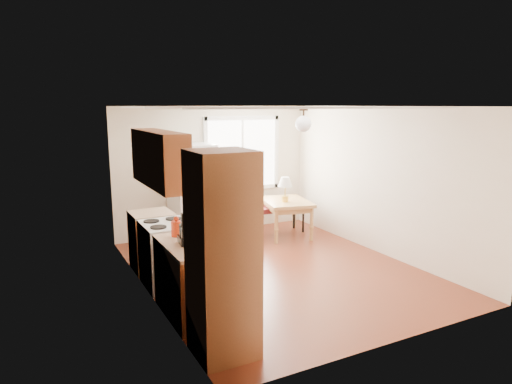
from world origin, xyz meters
TOP-DOWN VIEW (x-y plane):
  - room_shell at (0.00, 0.00)m, footprint 4.60×5.60m
  - kitchen_run at (-1.72, -0.63)m, footprint 0.65×3.40m
  - window_unit at (0.60, 2.47)m, footprint 1.64×0.05m
  - pendant_light at (0.70, 0.40)m, footprint 0.26×0.26m
  - refrigerator at (-0.61, 2.12)m, footprint 0.77×0.79m
  - bench at (1.01, 1.77)m, footprint 1.26×0.53m
  - dining_table at (1.12, 1.60)m, footprint 1.06×1.27m
  - chair at (0.24, 1.62)m, footprint 0.47×0.46m
  - table_lamp at (1.04, 1.50)m, footprint 0.28×0.28m
  - coffee_maker at (-1.72, -0.86)m, footprint 0.23×0.28m
  - kettle at (-1.74, -0.48)m, footprint 0.14×0.14m

SIDE VIEW (x-z plane):
  - bench at x=1.01m, z-range 0.22..0.79m
  - dining_table at x=1.12m, z-range 0.25..0.94m
  - chair at x=0.24m, z-range 0.08..1.12m
  - kitchen_run at x=-1.72m, z-range -0.26..1.94m
  - refrigerator at x=-0.61m, z-range 0.00..1.82m
  - kettle at x=-1.74m, z-range 0.88..1.14m
  - table_lamp at x=1.04m, z-range 0.80..1.28m
  - coffee_maker at x=-1.72m, z-range 0.85..1.24m
  - room_shell at x=0.00m, z-range -0.06..2.56m
  - window_unit at x=0.60m, z-range 0.79..2.31m
  - pendant_light at x=0.70m, z-range 2.04..2.44m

